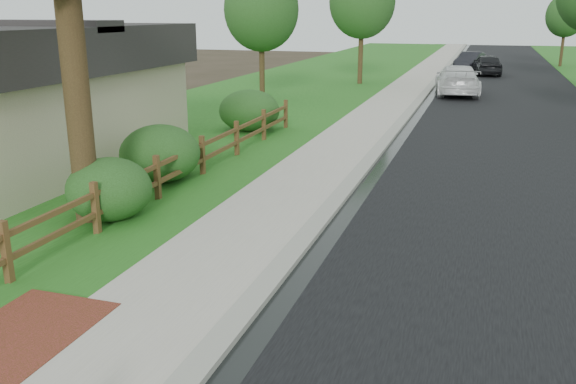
% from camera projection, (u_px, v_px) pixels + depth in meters
% --- Properties ---
extents(ground, '(120.00, 120.00, 0.00)m').
position_uv_depth(ground, '(202.00, 331.00, 8.46)').
color(ground, '#312A1B').
extents(road, '(8.00, 90.00, 0.02)m').
position_uv_depth(road, '(505.00, 81.00, 39.03)').
color(road, black).
rests_on(road, ground).
extents(curb, '(0.40, 90.00, 0.12)m').
position_uv_depth(curb, '(438.00, 78.00, 40.26)').
color(curb, '#9B978D').
rests_on(curb, ground).
extents(wet_gutter, '(0.50, 90.00, 0.00)m').
position_uv_depth(wet_gutter, '(443.00, 79.00, 40.16)').
color(wet_gutter, black).
rests_on(wet_gutter, road).
extents(sidewalk, '(2.20, 90.00, 0.10)m').
position_uv_depth(sidewalk, '(418.00, 77.00, 40.64)').
color(sidewalk, '#AEA497').
rests_on(sidewalk, ground).
extents(grass_strip, '(1.60, 90.00, 0.06)m').
position_uv_depth(grass_strip, '(390.00, 77.00, 41.21)').
color(grass_strip, '#245A19').
rests_on(grass_strip, ground).
extents(lawn_near, '(9.00, 90.00, 0.04)m').
position_uv_depth(lawn_near, '(315.00, 75.00, 42.74)').
color(lawn_near, '#245A19').
rests_on(lawn_near, ground).
extents(brick_patch, '(1.60, 2.40, 0.11)m').
position_uv_depth(brick_patch, '(20.00, 338.00, 8.18)').
color(brick_patch, brown).
rests_on(brick_patch, ground).
extents(ranch_fence, '(0.12, 16.92, 1.10)m').
position_uv_depth(ranch_fence, '(181.00, 164.00, 15.18)').
color(ranch_fence, '#512E1B').
rests_on(ranch_fence, ground).
extents(white_suv, '(2.73, 5.54, 1.55)m').
position_uv_depth(white_suv, '(457.00, 80.00, 32.21)').
color(white_suv, silver).
rests_on(white_suv, road).
extents(dark_car_mid, '(2.26, 4.42, 1.44)m').
position_uv_depth(dark_car_mid, '(487.00, 64.00, 42.33)').
color(dark_car_mid, black).
rests_on(dark_car_mid, road).
extents(dark_car_far, '(2.40, 4.30, 1.34)m').
position_uv_depth(dark_car_far, '(470.00, 61.00, 45.73)').
color(dark_car_far, black).
rests_on(dark_car_far, road).
extents(boulder, '(1.04, 0.82, 0.65)m').
position_uv_depth(boulder, '(149.00, 148.00, 18.27)').
color(boulder, brown).
rests_on(boulder, ground).
extents(shrub_a, '(2.19, 2.19, 1.34)m').
position_uv_depth(shrub_a, '(109.00, 189.00, 12.82)').
color(shrub_a, '#1E4117').
rests_on(shrub_a, ground).
extents(shrub_c, '(2.69, 2.69, 1.49)m').
position_uv_depth(shrub_c, '(160.00, 154.00, 15.70)').
color(shrub_c, '#1E4117').
rests_on(shrub_c, ground).
extents(shrub_d, '(2.42, 2.42, 1.53)m').
position_uv_depth(shrub_d, '(249.00, 111.00, 22.41)').
color(shrub_d, '#1E4117').
rests_on(shrub_d, ground).
extents(tree_near_left, '(3.56, 3.56, 6.32)m').
position_uv_depth(tree_near_left, '(261.00, 10.00, 28.87)').
color(tree_near_left, '#312414').
rests_on(tree_near_left, ground).
extents(tree_mid_left, '(3.90, 3.90, 6.97)m').
position_uv_depth(tree_mid_left, '(362.00, 2.00, 35.86)').
color(tree_mid_left, '#312414').
rests_on(tree_mid_left, ground).
extents(tree_far_right, '(3.08, 3.08, 5.69)m').
position_uv_depth(tree_far_right, '(566.00, 15.00, 47.85)').
color(tree_far_right, '#312414').
rests_on(tree_far_right, ground).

